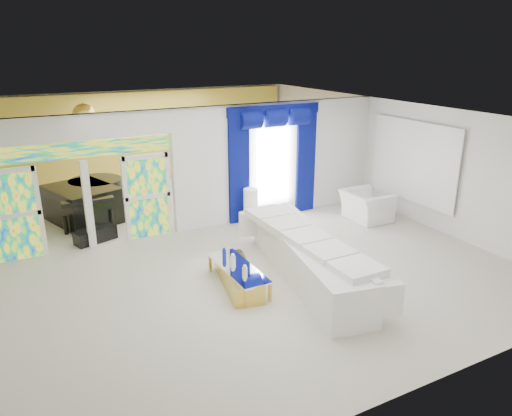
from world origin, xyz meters
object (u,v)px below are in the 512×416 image
console_table (261,216)px  grand_piano (83,204)px  armchair (366,206)px  coffee_table (238,277)px  white_sofa (307,259)px

console_table → grand_piano: (-4.03, 2.28, 0.28)m
armchair → grand_piano: grand_piano is taller
coffee_table → grand_piano: bearing=111.6°
white_sofa → console_table: white_sofa is taller
coffee_table → white_sofa: bearing=-12.5°
coffee_table → armchair: bearing=20.8°
console_table → white_sofa: bearing=-102.0°
armchair → console_table: bearing=67.7°
coffee_table → console_table: 3.47m
coffee_table → armchair: (4.55, 1.73, 0.20)m
white_sofa → armchair: 3.79m
coffee_table → grand_piano: 5.50m
white_sofa → armchair: size_ratio=3.57×
white_sofa → coffee_table: size_ratio=2.49×
white_sofa → coffee_table: (-1.35, 0.30, -0.21)m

